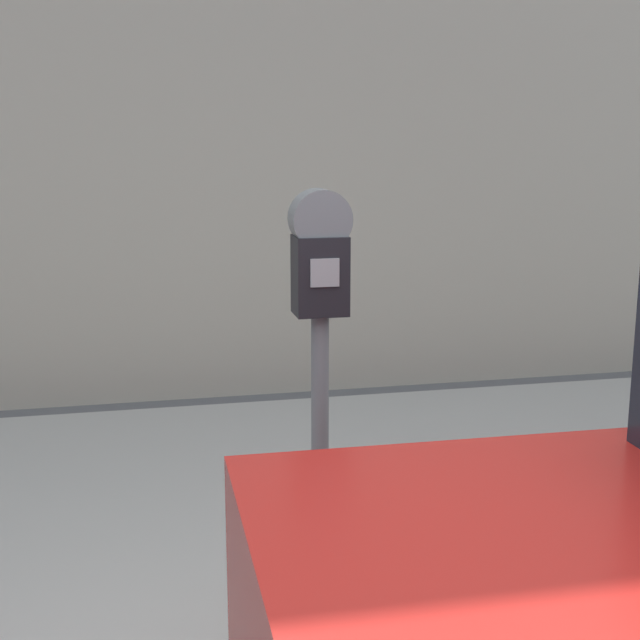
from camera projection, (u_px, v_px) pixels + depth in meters
name	position (u px, v px, depth m)	size (l,w,h in m)	color
sidewalk	(296.00, 498.00, 4.37)	(24.00, 2.80, 0.13)	#ADAAA3
parking_meter	(320.00, 306.00, 3.17)	(0.21, 0.16, 1.51)	slate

